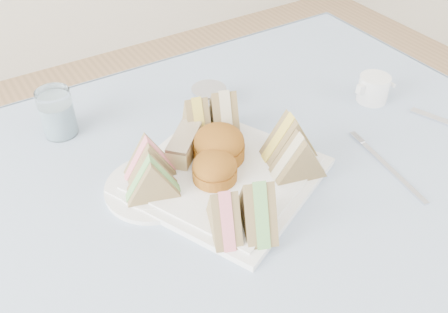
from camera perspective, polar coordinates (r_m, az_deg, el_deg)
tablecloth at (r=0.83m, az=8.27°, el=-4.11°), size 1.02×1.02×0.01m
serving_plate at (r=0.84m, az=0.00°, el=-2.32°), size 0.37×0.37×0.01m
sandwich_fl_a at (r=0.72m, az=0.01°, el=-6.23°), size 0.07×0.09×0.08m
sandwich_fl_b at (r=0.72m, az=3.88°, el=-5.39°), size 0.08×0.11×0.09m
sandwich_fr_a at (r=0.85m, az=7.56°, el=2.36°), size 0.10×0.06×0.09m
sandwich_fr_b at (r=0.82m, az=8.61°, el=0.16°), size 0.10×0.06×0.08m
sandwich_bl_a at (r=0.78m, az=-8.26°, el=-2.28°), size 0.09×0.07×0.08m
sandwich_bl_b at (r=0.82m, az=-8.59°, el=-0.02°), size 0.09×0.06×0.08m
sandwich_br_a at (r=0.90m, az=-0.01°, el=5.20°), size 0.08×0.11×0.09m
sandwich_br_b at (r=0.90m, az=-3.13°, el=4.63°), size 0.07×0.10×0.08m
scone_left at (r=0.81m, az=-1.07°, el=-1.35°), size 0.10×0.10×0.05m
scone_right at (r=0.84m, az=-0.59°, el=1.35°), size 0.12×0.12×0.06m
pastry_slice at (r=0.86m, az=-4.54°, el=1.30°), size 0.09×0.09×0.04m
side_plate at (r=0.83m, az=-8.07°, el=-3.55°), size 0.18×0.18×0.01m
water_glass at (r=0.96m, az=-18.54°, el=4.76°), size 0.06×0.06×0.09m
tea_strainer at (r=1.00m, az=-1.72°, el=6.64°), size 0.08×0.08×0.04m
fork at (r=0.90m, az=18.70°, el=-1.64°), size 0.03×0.17×0.00m
creamer_jug at (r=1.06m, az=16.70°, el=7.45°), size 0.06×0.06×0.05m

